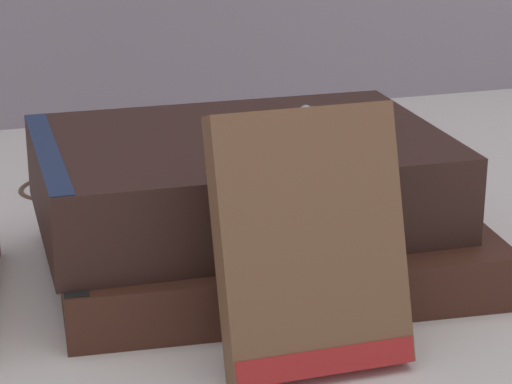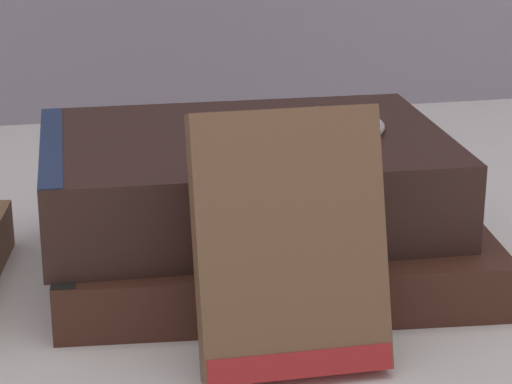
# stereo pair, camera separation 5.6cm
# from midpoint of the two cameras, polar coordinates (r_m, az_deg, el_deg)

# --- Properties ---
(ground_plane) EXTENTS (3.00, 3.00, 0.00)m
(ground_plane) POSITION_cam_midpoint_polar(r_m,az_deg,el_deg) (0.57, -0.41, -5.62)
(ground_plane) COLOR silver
(book_flat_bottom) EXTENTS (0.25, 0.19, 0.03)m
(book_flat_bottom) POSITION_cam_midpoint_polar(r_m,az_deg,el_deg) (0.60, 2.91, -2.84)
(book_flat_bottom) COLOR #422319
(book_flat_bottom) RESTS_ON ground_plane
(book_flat_top) EXTENTS (0.23, 0.16, 0.05)m
(book_flat_top) POSITION_cam_midpoint_polar(r_m,az_deg,el_deg) (0.59, 1.59, 0.77)
(book_flat_top) COLOR #331E19
(book_flat_top) RESTS_ON book_flat_bottom
(book_leaning_front) EXTENTS (0.09, 0.05, 0.12)m
(book_leaning_front) POSITION_cam_midpoint_polar(r_m,az_deg,el_deg) (0.49, 5.15, -3.37)
(book_leaning_front) COLOR brown
(book_leaning_front) RESTS_ON ground_plane
(pocket_watch) EXTENTS (0.06, 0.06, 0.01)m
(pocket_watch) POSITION_cam_midpoint_polar(r_m,az_deg,el_deg) (0.60, 6.70, 3.49)
(pocket_watch) COLOR silver
(pocket_watch) RESTS_ON book_flat_top
(reading_glasses) EXTENTS (0.12, 0.08, 0.00)m
(reading_glasses) POSITION_cam_midpoint_polar(r_m,az_deg,el_deg) (0.75, -4.79, 0.55)
(reading_glasses) COLOR #4C3828
(reading_glasses) RESTS_ON ground_plane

